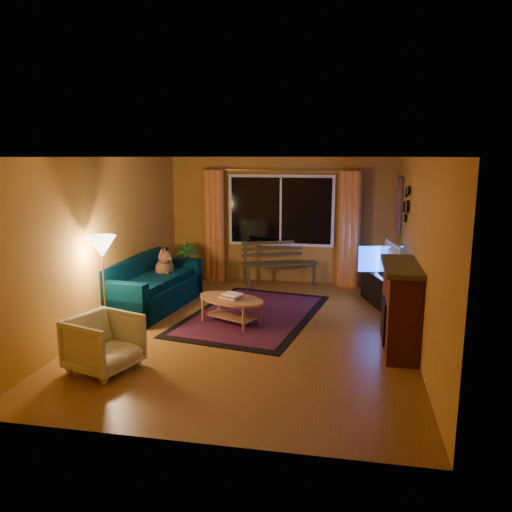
% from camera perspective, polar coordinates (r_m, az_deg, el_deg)
% --- Properties ---
extents(floor, '(4.50, 6.00, 0.02)m').
position_cam_1_polar(floor, '(7.43, -0.43, -8.49)').
color(floor, brown).
rests_on(floor, ground).
extents(ceiling, '(4.50, 6.00, 0.02)m').
position_cam_1_polar(ceiling, '(6.99, -0.47, 11.33)').
color(ceiling, white).
rests_on(ceiling, ground).
extents(wall_back, '(4.50, 0.02, 2.50)m').
position_cam_1_polar(wall_back, '(10.04, 2.88, 4.10)').
color(wall_back, '#B77C2E').
rests_on(wall_back, ground).
extents(wall_left, '(0.02, 6.00, 2.50)m').
position_cam_1_polar(wall_left, '(7.85, -16.86, 1.61)').
color(wall_left, '#B77C2E').
rests_on(wall_left, ground).
extents(wall_right, '(0.02, 6.00, 2.50)m').
position_cam_1_polar(wall_right, '(7.03, 17.93, 0.46)').
color(wall_right, '#B77C2E').
rests_on(wall_right, ground).
extents(window, '(2.00, 0.02, 1.30)m').
position_cam_1_polar(window, '(9.95, 2.84, 5.20)').
color(window, black).
rests_on(window, wall_back).
extents(curtain_rod, '(3.20, 0.03, 0.03)m').
position_cam_1_polar(curtain_rod, '(9.86, 2.85, 9.80)').
color(curtain_rod, '#BF8C3F').
rests_on(curtain_rod, wall_back).
extents(curtain_left, '(0.36, 0.36, 2.24)m').
position_cam_1_polar(curtain_left, '(10.20, -4.78, 3.45)').
color(curtain_left, orange).
rests_on(curtain_left, ground).
extents(curtain_right, '(0.36, 0.36, 2.24)m').
position_cam_1_polar(curtain_right, '(9.84, 10.59, 3.01)').
color(curtain_right, orange).
rests_on(curtain_right, ground).
extents(bench, '(1.52, 0.96, 0.44)m').
position_cam_1_polar(bench, '(9.88, 2.72, -2.09)').
color(bench, '#38321A').
rests_on(bench, ground).
extents(potted_plant, '(0.59, 0.59, 0.81)m').
position_cam_1_polar(potted_plant, '(10.01, -7.81, -0.91)').
color(potted_plant, '#235B1E').
rests_on(potted_plant, ground).
extents(sofa, '(1.16, 2.19, 0.85)m').
position_cam_1_polar(sofa, '(8.51, -11.81, -3.12)').
color(sofa, black).
rests_on(sofa, ground).
extents(dog, '(0.47, 0.56, 0.54)m').
position_cam_1_polar(dog, '(8.85, -10.43, -0.75)').
color(dog, brown).
rests_on(dog, sofa).
extents(armchair, '(0.86, 0.89, 0.74)m').
position_cam_1_polar(armchair, '(6.25, -17.00, -9.21)').
color(armchair, '#C7C58F').
rests_on(armchair, ground).
extents(floor_lamp, '(0.26, 0.26, 1.43)m').
position_cam_1_polar(floor_lamp, '(7.32, -16.97, -3.37)').
color(floor_lamp, '#BF8C3F').
rests_on(floor_lamp, ground).
extents(rug, '(2.34, 3.21, 0.02)m').
position_cam_1_polar(rug, '(8.07, -0.38, -6.72)').
color(rug, maroon).
rests_on(rug, ground).
extents(coffee_table, '(1.49, 1.49, 0.41)m').
position_cam_1_polar(coffee_table, '(7.63, -2.87, -6.28)').
color(coffee_table, '#AF6C45').
rests_on(coffee_table, ground).
extents(tv_console, '(0.80, 1.36, 0.54)m').
position_cam_1_polar(tv_console, '(8.78, 14.59, -3.83)').
color(tv_console, black).
rests_on(tv_console, ground).
extents(television, '(0.29, 0.96, 0.55)m').
position_cam_1_polar(television, '(8.66, 14.77, -0.35)').
color(television, black).
rests_on(television, tv_console).
extents(fireplace, '(0.40, 1.20, 1.10)m').
position_cam_1_polar(fireplace, '(6.79, 16.22, -5.92)').
color(fireplace, maroon).
rests_on(fireplace, ground).
extents(mirror_cluster, '(0.06, 0.60, 0.56)m').
position_cam_1_polar(mirror_cluster, '(8.23, 16.72, 5.91)').
color(mirror_cluster, black).
rests_on(mirror_cluster, wall_right).
extents(painting, '(0.04, 0.76, 0.96)m').
position_cam_1_polar(painting, '(9.39, 16.03, 5.63)').
color(painting, '#EC5C2D').
rests_on(painting, wall_right).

